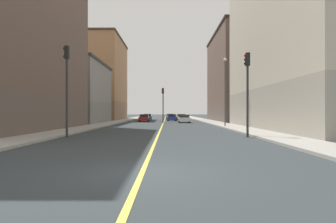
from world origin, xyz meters
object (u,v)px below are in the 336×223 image
car_blue (173,118)px  car_teal (148,117)px  car_yellow (182,117)px  car_white (185,119)px  car_orange (171,116)px  traffic_light_median_far (164,100)px  building_right_distant (103,79)px  traffic_light_right_near (68,79)px  building_right_midblock (75,92)px  car_red (145,118)px  building_right_corner (4,14)px  traffic_light_left_near (248,82)px  street_lamp_left_near (226,85)px  building_left_near (303,28)px  building_left_mid (239,77)px

car_blue → car_teal: (-5.34, 7.81, 0.00)m
car_yellow → car_white: bearing=-91.0°
car_orange → traffic_light_median_far: bearing=-92.7°
building_right_distant → traffic_light_right_near: size_ratio=2.90×
traffic_light_right_near → car_white: 30.58m
building_right_midblock → car_red: size_ratio=3.37×
car_yellow → building_right_corner: bearing=-114.0°
traffic_light_right_near → building_right_distant: bearing=99.5°
building_right_corner → car_yellow: building_right_corner is taller
car_teal → car_white: bearing=-67.5°
car_orange → car_teal: bearing=-121.1°
building_right_distant → car_yellow: bearing=-0.8°
traffic_light_right_near → car_red: 35.90m
traffic_light_left_near → street_lamp_left_near: 13.62m
building_right_midblock → car_yellow: building_right_midblock is taller
building_right_midblock → traffic_light_left_near: size_ratio=2.60×
traffic_light_median_far → car_white: 4.77m
traffic_light_right_near → car_yellow: traffic_light_right_near is taller
traffic_light_left_near → building_right_distant: bearing=113.8°
traffic_light_left_near → car_white: 29.12m
car_blue → car_orange: bearing=90.9°
car_white → car_yellow: bearing=89.0°
building_right_midblock → traffic_light_median_far: size_ratio=2.72×
traffic_light_median_far → car_teal: traffic_light_median_far is taller
street_lamp_left_near → car_orange: (-6.06, 41.25, -4.17)m
traffic_light_left_near → car_orange: (-5.04, 54.80, -3.16)m
building_right_midblock → building_right_distant: 20.06m
traffic_light_median_far → car_red: (-3.63, 8.13, -3.00)m
building_left_near → building_right_corner: bearing=-173.9°
car_white → car_orange: (-2.20, 25.99, 0.01)m
building_right_corner → building_right_distant: (-0.00, 39.95, -1.49)m
building_left_mid → building_right_midblock: size_ratio=1.42×
car_white → car_red: size_ratio=1.01×
building_right_corner → traffic_light_median_far: (13.89, 21.63, -6.79)m
car_yellow → car_white: size_ratio=0.96×
building_right_corner → car_teal: (10.08, 40.51, -9.80)m
building_left_near → street_lamp_left_near: (-6.69, 4.66, -5.21)m
traffic_light_median_far → car_orange: (1.26, 27.28, -3.01)m
building_left_near → building_right_distant: building_left_near is taller
building_right_distant → building_right_corner: bearing=-90.0°
building_right_corner → car_blue: (15.42, 32.70, -9.80)m
building_left_near → car_white: bearing=117.9°
traffic_light_left_near → car_blue: traffic_light_left_near is taller
building_left_mid → street_lamp_left_near: building_left_mid is taller
building_right_midblock → traffic_light_right_near: bearing=-73.7°
car_white → traffic_light_right_near: bearing=-108.6°
building_left_mid → car_orange: building_left_mid is taller
building_right_midblock → car_teal: (10.08, 20.18, -4.16)m
traffic_light_right_near → car_yellow: bearing=77.7°
building_right_corner → car_red: (10.25, 29.76, -9.80)m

